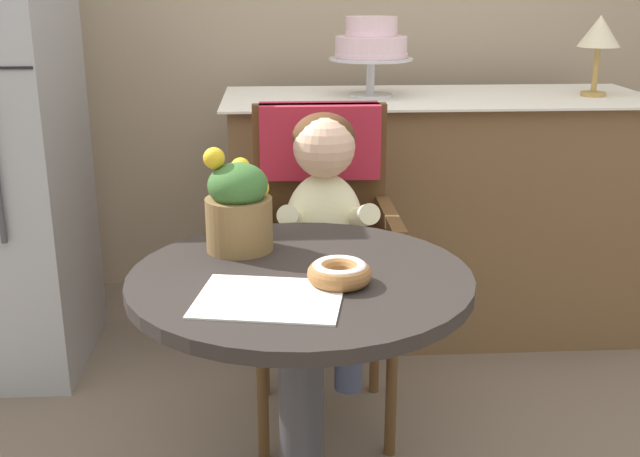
{
  "coord_description": "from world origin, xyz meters",
  "views": [
    {
      "loc": [
        -0.05,
        -1.52,
        1.3
      ],
      "look_at": [
        0.05,
        0.15,
        0.77
      ],
      "focal_mm": 43.82,
      "sensor_mm": 36.0,
      "label": 1
    }
  ],
  "objects_px": {
    "wicker_chair": "(321,215)",
    "flower_vase": "(239,205)",
    "cafe_table": "(301,365)",
    "table_lamp": "(599,35)",
    "seated_child": "(325,217)",
    "donut_front": "(339,272)",
    "tiered_cake_stand": "(371,45)"
  },
  "relations": [
    {
      "from": "tiered_cake_stand",
      "to": "donut_front",
      "type": "bearing_deg",
      "value": -99.37
    },
    {
      "from": "seated_child",
      "to": "tiered_cake_stand",
      "type": "distance_m",
      "value": 0.89
    },
    {
      "from": "seated_child",
      "to": "donut_front",
      "type": "distance_m",
      "value": 0.6
    },
    {
      "from": "cafe_table",
      "to": "wicker_chair",
      "type": "relative_size",
      "value": 0.75
    },
    {
      "from": "table_lamp",
      "to": "wicker_chair",
      "type": "bearing_deg",
      "value": -150.76
    },
    {
      "from": "donut_front",
      "to": "table_lamp",
      "type": "relative_size",
      "value": 0.46
    },
    {
      "from": "donut_front",
      "to": "tiered_cake_stand",
      "type": "bearing_deg",
      "value": 80.63
    },
    {
      "from": "tiered_cake_stand",
      "to": "flower_vase",
      "type": "bearing_deg",
      "value": -110.78
    },
    {
      "from": "cafe_table",
      "to": "table_lamp",
      "type": "height_order",
      "value": "table_lamp"
    },
    {
      "from": "wicker_chair",
      "to": "tiered_cake_stand",
      "type": "height_order",
      "value": "tiered_cake_stand"
    },
    {
      "from": "cafe_table",
      "to": "seated_child",
      "type": "relative_size",
      "value": 0.99
    },
    {
      "from": "wicker_chair",
      "to": "tiered_cake_stand",
      "type": "distance_m",
      "value": 0.78
    },
    {
      "from": "table_lamp",
      "to": "tiered_cake_stand",
      "type": "bearing_deg",
      "value": 177.56
    },
    {
      "from": "tiered_cake_stand",
      "to": "table_lamp",
      "type": "bearing_deg",
      "value": -2.44
    },
    {
      "from": "flower_vase",
      "to": "table_lamp",
      "type": "relative_size",
      "value": 0.83
    },
    {
      "from": "wicker_chair",
      "to": "tiered_cake_stand",
      "type": "bearing_deg",
      "value": 68.85
    },
    {
      "from": "seated_child",
      "to": "tiered_cake_stand",
      "type": "height_order",
      "value": "tiered_cake_stand"
    },
    {
      "from": "wicker_chair",
      "to": "table_lamp",
      "type": "height_order",
      "value": "table_lamp"
    },
    {
      "from": "tiered_cake_stand",
      "to": "table_lamp",
      "type": "distance_m",
      "value": 0.81
    },
    {
      "from": "wicker_chair",
      "to": "flower_vase",
      "type": "xyz_separation_m",
      "value": [
        -0.22,
        -0.53,
        0.18
      ]
    },
    {
      "from": "wicker_chair",
      "to": "seated_child",
      "type": "bearing_deg",
      "value": -91.73
    },
    {
      "from": "seated_child",
      "to": "flower_vase",
      "type": "relative_size",
      "value": 3.09
    },
    {
      "from": "cafe_table",
      "to": "tiered_cake_stand",
      "type": "relative_size",
      "value": 2.4
    },
    {
      "from": "cafe_table",
      "to": "tiered_cake_stand",
      "type": "xyz_separation_m",
      "value": [
        0.3,
        1.3,
        0.57
      ]
    },
    {
      "from": "wicker_chair",
      "to": "table_lamp",
      "type": "xyz_separation_m",
      "value": [
        1.02,
        0.57,
        0.48
      ]
    },
    {
      "from": "cafe_table",
      "to": "table_lamp",
      "type": "distance_m",
      "value": 1.79
    },
    {
      "from": "flower_vase",
      "to": "cafe_table",
      "type": "bearing_deg",
      "value": -50.98
    },
    {
      "from": "flower_vase",
      "to": "tiered_cake_stand",
      "type": "relative_size",
      "value": 0.78
    },
    {
      "from": "donut_front",
      "to": "flower_vase",
      "type": "height_order",
      "value": "flower_vase"
    },
    {
      "from": "wicker_chair",
      "to": "flower_vase",
      "type": "distance_m",
      "value": 0.6
    },
    {
      "from": "flower_vase",
      "to": "table_lamp",
      "type": "height_order",
      "value": "table_lamp"
    },
    {
      "from": "tiered_cake_stand",
      "to": "cafe_table",
      "type": "bearing_deg",
      "value": -103.03
    }
  ]
}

